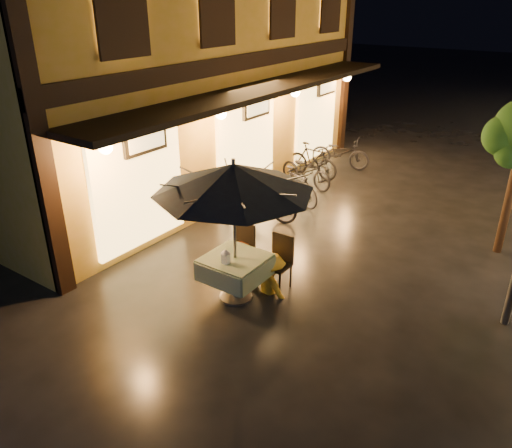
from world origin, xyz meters
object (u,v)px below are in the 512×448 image
Objects in this scene: cafe_table at (235,267)px; table_lantern at (226,256)px; person_yellow at (271,255)px; bicycle_0 at (260,199)px; patio_umbrella at (234,178)px; person_orange at (239,243)px.

cafe_table is 3.96× the size of table_lantern.
person_yellow reaches higher than bicycle_0.
patio_umbrella is at bearing 65.91° from person_yellow.
person_orange is 0.79× the size of bicycle_0.
person_yellow is 3.07m from bicycle_0.
patio_umbrella is 1.59m from person_yellow.
bicycle_0 is at bearing 117.17° from patio_umbrella.
person_yellow is 0.77× the size of bicycle_0.
cafe_table is at bearing 65.91° from person_yellow.
patio_umbrella is at bearing 0.00° from cafe_table.
cafe_table is 1.56m from patio_umbrella.
person_orange reaches higher than person_yellow.
table_lantern is 0.18× the size of person_orange.
bicycle_0 is at bearing 117.17° from cafe_table.
person_orange reaches higher than table_lantern.
person_yellow reaches higher than cafe_table.
patio_umbrella is 1.25m from table_lantern.
person_orange is 0.69m from person_yellow.
person_orange reaches higher than cafe_table.
table_lantern is 3.57m from bicycle_0.
patio_umbrella is 1.85× the size of person_yellow.
patio_umbrella is 1.42× the size of bicycle_0.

